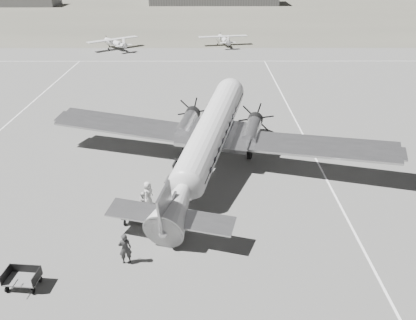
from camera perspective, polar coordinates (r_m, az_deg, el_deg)
The scene contains 12 objects.
ground at distance 30.31m, azimuth -5.14°, elevation -4.43°, with size 260.00×260.00×0.00m, color slate.
taxi_line_right at distance 31.61m, azimuth 17.14°, elevation -4.21°, with size 0.15×80.00×0.01m, color white.
taxi_line_horizon at distance 67.61m, azimuth -2.47°, elevation 13.72°, with size 90.00×0.15×0.01m, color white.
grass_infield at distance 121.74m, azimuth -1.50°, elevation 19.83°, with size 260.00×90.00×0.01m, color #646154.
dc3_airliner at distance 31.38m, azimuth -0.01°, elevation 2.62°, with size 29.21×20.27×5.56m, color #BABABC, non-canonical shape.
light_plane_left at distance 77.94m, azimuth -13.01°, elevation 15.67°, with size 9.74×7.90×2.02m, color silver, non-canonical shape.
light_plane_right at distance 79.37m, azimuth 2.22°, elevation 16.48°, with size 9.33×7.57×1.94m, color silver, non-canonical shape.
baggage_cart_near at distance 27.18m, azimuth -9.99°, elevation -7.55°, with size 1.93×1.37×1.09m, color slate, non-canonical shape.
baggage_cart_far at distance 24.31m, azimuth -24.66°, elevation -14.97°, with size 1.86×1.31×1.05m, color slate, non-canonical shape.
ground_crew at distance 23.82m, azimuth -11.59°, elevation -12.09°, with size 0.73×0.48×1.99m, color #2B2B2B.
ramp_agent at distance 27.94m, azimuth -9.01°, elevation -5.82°, with size 0.76×0.59×1.56m, color silver.
passenger at distance 28.42m, azimuth -8.44°, elevation -4.76°, with size 0.92×0.60×1.88m, color beige.
Camera 1 is at (2.63, -25.66, 15.91)m, focal length 35.00 mm.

